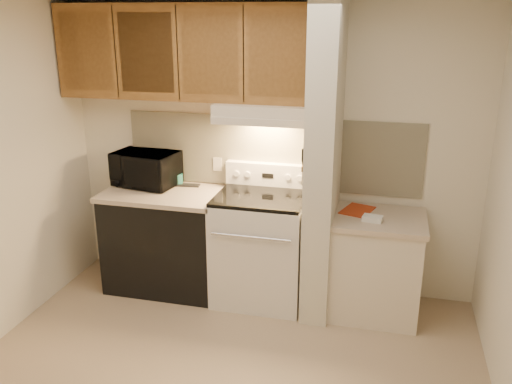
% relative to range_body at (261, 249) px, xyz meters
% --- Properties ---
extents(floor, '(3.60, 3.60, 0.00)m').
position_rel_range_body_xyz_m(floor, '(0.00, -1.16, -0.46)').
color(floor, tan).
rests_on(floor, ground).
extents(wall_back, '(3.60, 2.50, 0.02)m').
position_rel_range_body_xyz_m(wall_back, '(0.00, 0.34, 0.79)').
color(wall_back, '#F0E6CC').
rests_on(wall_back, floor).
extents(backsplash, '(2.60, 0.02, 0.63)m').
position_rel_range_body_xyz_m(backsplash, '(0.00, 0.33, 0.78)').
color(backsplash, '#FCF3C8').
rests_on(backsplash, wall_back).
extents(range_body, '(0.76, 0.65, 0.92)m').
position_rel_range_body_xyz_m(range_body, '(0.00, 0.00, 0.00)').
color(range_body, silver).
rests_on(range_body, floor).
extents(oven_window, '(0.50, 0.01, 0.30)m').
position_rel_range_body_xyz_m(oven_window, '(0.00, -0.32, 0.04)').
color(oven_window, black).
rests_on(oven_window, range_body).
extents(oven_handle, '(0.65, 0.02, 0.02)m').
position_rel_range_body_xyz_m(oven_handle, '(0.00, -0.35, 0.26)').
color(oven_handle, silver).
rests_on(oven_handle, range_body).
extents(cooktop, '(0.74, 0.64, 0.03)m').
position_rel_range_body_xyz_m(cooktop, '(0.00, 0.00, 0.48)').
color(cooktop, black).
rests_on(cooktop, range_body).
extents(range_backguard, '(0.76, 0.08, 0.20)m').
position_rel_range_body_xyz_m(range_backguard, '(0.00, 0.28, 0.59)').
color(range_backguard, silver).
rests_on(range_backguard, range_body).
extents(range_display, '(0.10, 0.01, 0.04)m').
position_rel_range_body_xyz_m(range_display, '(0.00, 0.24, 0.59)').
color(range_display, black).
rests_on(range_display, range_backguard).
extents(range_knob_left_outer, '(0.05, 0.02, 0.05)m').
position_rel_range_body_xyz_m(range_knob_left_outer, '(-0.28, 0.24, 0.59)').
color(range_knob_left_outer, silver).
rests_on(range_knob_left_outer, range_backguard).
extents(range_knob_left_inner, '(0.05, 0.02, 0.05)m').
position_rel_range_body_xyz_m(range_knob_left_inner, '(-0.18, 0.24, 0.59)').
color(range_knob_left_inner, silver).
rests_on(range_knob_left_inner, range_backguard).
extents(range_knob_right_inner, '(0.05, 0.02, 0.05)m').
position_rel_range_body_xyz_m(range_knob_right_inner, '(0.18, 0.24, 0.59)').
color(range_knob_right_inner, silver).
rests_on(range_knob_right_inner, range_backguard).
extents(range_knob_right_outer, '(0.05, 0.02, 0.05)m').
position_rel_range_body_xyz_m(range_knob_right_outer, '(0.28, 0.24, 0.59)').
color(range_knob_right_outer, silver).
rests_on(range_knob_right_outer, range_backguard).
extents(dishwasher_front, '(1.00, 0.63, 0.87)m').
position_rel_range_body_xyz_m(dishwasher_front, '(-0.88, 0.01, -0.03)').
color(dishwasher_front, black).
rests_on(dishwasher_front, floor).
extents(left_countertop, '(1.04, 0.67, 0.04)m').
position_rel_range_body_xyz_m(left_countertop, '(-0.88, 0.01, 0.43)').
color(left_countertop, '#C3AF96').
rests_on(left_countertop, dishwasher_front).
extents(spoon_rest, '(0.23, 0.10, 0.02)m').
position_rel_range_body_xyz_m(spoon_rest, '(-0.74, 0.21, 0.46)').
color(spoon_rest, black).
rests_on(spoon_rest, left_countertop).
extents(teal_jar, '(0.10, 0.10, 0.10)m').
position_rel_range_body_xyz_m(teal_jar, '(-0.83, 0.23, 0.50)').
color(teal_jar, '#226F63').
rests_on(teal_jar, left_countertop).
extents(outlet, '(0.08, 0.01, 0.12)m').
position_rel_range_body_xyz_m(outlet, '(-0.48, 0.32, 0.64)').
color(outlet, beige).
rests_on(outlet, backsplash).
extents(microwave, '(0.60, 0.45, 0.31)m').
position_rel_range_body_xyz_m(microwave, '(-1.10, 0.15, 0.60)').
color(microwave, black).
rests_on(microwave, left_countertop).
extents(partition_pillar, '(0.22, 0.70, 2.50)m').
position_rel_range_body_xyz_m(partition_pillar, '(0.51, -0.01, 0.79)').
color(partition_pillar, beige).
rests_on(partition_pillar, floor).
extents(pillar_trim, '(0.01, 0.70, 0.04)m').
position_rel_range_body_xyz_m(pillar_trim, '(0.39, -0.01, 0.84)').
color(pillar_trim, brown).
rests_on(pillar_trim, partition_pillar).
extents(knife_strip, '(0.02, 0.42, 0.04)m').
position_rel_range_body_xyz_m(knife_strip, '(0.39, -0.06, 0.86)').
color(knife_strip, black).
rests_on(knife_strip, partition_pillar).
extents(knife_blade_a, '(0.01, 0.03, 0.16)m').
position_rel_range_body_xyz_m(knife_blade_a, '(0.38, -0.21, 0.76)').
color(knife_blade_a, silver).
rests_on(knife_blade_a, knife_strip).
extents(knife_handle_a, '(0.02, 0.02, 0.10)m').
position_rel_range_body_xyz_m(knife_handle_a, '(0.38, -0.21, 0.91)').
color(knife_handle_a, black).
rests_on(knife_handle_a, knife_strip).
extents(knife_blade_b, '(0.01, 0.04, 0.18)m').
position_rel_range_body_xyz_m(knife_blade_b, '(0.38, -0.14, 0.75)').
color(knife_blade_b, silver).
rests_on(knife_blade_b, knife_strip).
extents(knife_handle_b, '(0.02, 0.02, 0.10)m').
position_rel_range_body_xyz_m(knife_handle_b, '(0.38, -0.13, 0.91)').
color(knife_handle_b, black).
rests_on(knife_handle_b, knife_strip).
extents(knife_blade_c, '(0.01, 0.04, 0.20)m').
position_rel_range_body_xyz_m(knife_blade_c, '(0.38, -0.05, 0.74)').
color(knife_blade_c, silver).
rests_on(knife_blade_c, knife_strip).
extents(knife_handle_c, '(0.02, 0.02, 0.10)m').
position_rel_range_body_xyz_m(knife_handle_c, '(0.38, -0.05, 0.91)').
color(knife_handle_c, black).
rests_on(knife_handle_c, knife_strip).
extents(knife_blade_d, '(0.01, 0.04, 0.16)m').
position_rel_range_body_xyz_m(knife_blade_d, '(0.38, 0.03, 0.76)').
color(knife_blade_d, silver).
rests_on(knife_blade_d, knife_strip).
extents(knife_handle_d, '(0.02, 0.02, 0.10)m').
position_rel_range_body_xyz_m(knife_handle_d, '(0.38, 0.03, 0.91)').
color(knife_handle_d, black).
rests_on(knife_handle_d, knife_strip).
extents(knife_blade_e, '(0.01, 0.04, 0.18)m').
position_rel_range_body_xyz_m(knife_blade_e, '(0.38, 0.12, 0.75)').
color(knife_blade_e, silver).
rests_on(knife_blade_e, knife_strip).
extents(knife_handle_e, '(0.02, 0.02, 0.10)m').
position_rel_range_body_xyz_m(knife_handle_e, '(0.38, 0.12, 0.91)').
color(knife_handle_e, black).
rests_on(knife_handle_e, knife_strip).
extents(oven_mitt, '(0.03, 0.09, 0.23)m').
position_rel_range_body_xyz_m(oven_mitt, '(0.38, 0.17, 0.75)').
color(oven_mitt, slate).
rests_on(oven_mitt, partition_pillar).
extents(right_cab_base, '(0.70, 0.60, 0.81)m').
position_rel_range_body_xyz_m(right_cab_base, '(0.97, -0.01, -0.06)').
color(right_cab_base, beige).
rests_on(right_cab_base, floor).
extents(right_countertop, '(0.74, 0.64, 0.04)m').
position_rel_range_body_xyz_m(right_countertop, '(0.97, -0.01, 0.37)').
color(right_countertop, '#C3AF96').
rests_on(right_countertop, right_cab_base).
extents(red_folder, '(0.30, 0.35, 0.01)m').
position_rel_range_body_xyz_m(red_folder, '(0.79, 0.09, 0.39)').
color(red_folder, '#A43315').
rests_on(red_folder, right_countertop).
extents(white_box, '(0.16, 0.12, 0.04)m').
position_rel_range_body_xyz_m(white_box, '(0.92, -0.11, 0.41)').
color(white_box, white).
rests_on(white_box, right_countertop).
extents(range_hood, '(0.78, 0.44, 0.15)m').
position_rel_range_body_xyz_m(range_hood, '(0.00, 0.12, 1.17)').
color(range_hood, beige).
rests_on(range_hood, upper_cabinets).
extents(hood_lip, '(0.78, 0.04, 0.06)m').
position_rel_range_body_xyz_m(hood_lip, '(0.00, -0.08, 1.12)').
color(hood_lip, beige).
rests_on(hood_lip, range_hood).
extents(upper_cabinets, '(2.18, 0.33, 0.77)m').
position_rel_range_body_xyz_m(upper_cabinets, '(-0.69, 0.17, 1.62)').
color(upper_cabinets, brown).
rests_on(upper_cabinets, wall_back).
extents(cab_door_a, '(0.46, 0.01, 0.63)m').
position_rel_range_body_xyz_m(cab_door_a, '(-1.51, 0.01, 1.62)').
color(cab_door_a, brown).
rests_on(cab_door_a, upper_cabinets).
extents(cab_gap_a, '(0.01, 0.01, 0.73)m').
position_rel_range_body_xyz_m(cab_gap_a, '(-1.23, 0.01, 1.62)').
color(cab_gap_a, black).
rests_on(cab_gap_a, upper_cabinets).
extents(cab_door_b, '(0.46, 0.01, 0.63)m').
position_rel_range_body_xyz_m(cab_door_b, '(-0.96, 0.01, 1.62)').
color(cab_door_b, brown).
rests_on(cab_door_b, upper_cabinets).
extents(cab_gap_b, '(0.01, 0.01, 0.73)m').
position_rel_range_body_xyz_m(cab_gap_b, '(-0.69, 0.01, 1.62)').
color(cab_gap_b, black).
rests_on(cab_gap_b, upper_cabinets).
extents(cab_door_c, '(0.46, 0.01, 0.63)m').
position_rel_range_body_xyz_m(cab_door_c, '(-0.42, 0.01, 1.62)').
color(cab_door_c, brown).
rests_on(cab_door_c, upper_cabinets).
extents(cab_gap_c, '(0.01, 0.01, 0.73)m').
position_rel_range_body_xyz_m(cab_gap_c, '(-0.14, 0.01, 1.62)').
color(cab_gap_c, black).
rests_on(cab_gap_c, upper_cabinets).
extents(cab_door_d, '(0.46, 0.01, 0.63)m').
position_rel_range_body_xyz_m(cab_door_d, '(0.13, 0.01, 1.62)').
color(cab_door_d, brown).
rests_on(cab_door_d, upper_cabinets).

